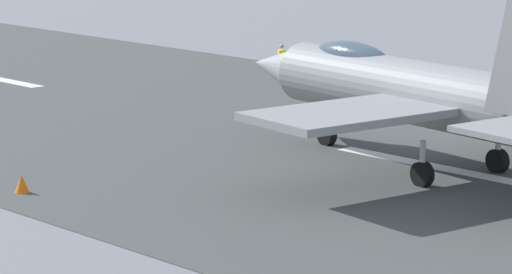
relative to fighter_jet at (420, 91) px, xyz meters
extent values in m
plane|color=slate|center=(0.07, -0.58, -2.49)|extent=(400.00, 400.00, 0.00)
cube|color=#424744|center=(0.07, -0.58, -2.48)|extent=(240.00, 26.00, 0.02)
cube|color=white|center=(-0.27, -0.58, -2.47)|extent=(8.00, 0.70, 0.00)
cylinder|color=gray|center=(-0.10, 0.01, -0.07)|extent=(12.32, 3.57, 2.04)
cone|color=gray|center=(7.32, -0.94, -0.07)|extent=(3.00, 2.08, 1.73)
ellipsoid|color=#3F5160|center=(3.30, -0.42, 0.70)|extent=(3.71, 1.55, 1.10)
cube|color=gray|center=(-0.60, 3.97, -0.17)|extent=(4.09, 6.06, 0.24)
cylinder|color=silver|center=(4.54, -0.58, -1.79)|extent=(0.18, 0.18, 1.40)
cylinder|color=black|center=(4.54, -0.58, -2.11)|extent=(0.79, 0.39, 0.76)
cylinder|color=silver|center=(-1.68, 1.83, -1.79)|extent=(0.18, 0.18, 1.40)
cylinder|color=black|center=(-1.68, 1.83, -2.11)|extent=(0.79, 0.39, 0.76)
cylinder|color=silver|center=(-2.09, -1.35, -1.79)|extent=(0.18, 0.18, 1.40)
cylinder|color=black|center=(-2.09, -1.35, -2.11)|extent=(0.79, 0.39, 0.76)
cube|color=#1E2338|center=(16.53, -10.15, -2.07)|extent=(0.24, 0.36, 0.85)
cube|color=yellow|center=(16.53, -10.15, -1.44)|extent=(0.52, 0.48, 0.58)
sphere|color=tan|center=(16.53, -10.15, -1.00)|extent=(0.22, 0.22, 0.22)
cylinder|color=yellow|center=(16.78, -10.32, -1.47)|extent=(0.10, 0.10, 0.54)
cylinder|color=yellow|center=(16.28, -9.98, -1.47)|extent=(0.10, 0.10, 0.54)
cone|color=orange|center=(5.84, 10.98, -2.22)|extent=(0.44, 0.44, 0.55)
camera|label=1|loc=(-26.14, 31.75, 6.59)|focal=92.51mm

